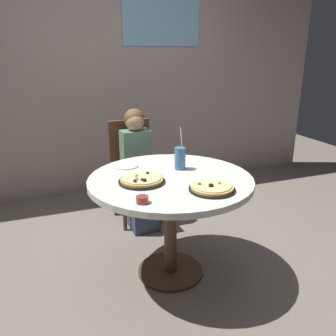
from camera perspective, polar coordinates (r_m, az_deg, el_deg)
ground_plane at (r=2.68m, az=0.39°, el=-16.79°), size 8.00×8.00×0.00m
wall_with_window at (r=4.00m, az=-9.54°, el=16.91°), size 5.20×0.14×2.90m
dining_table at (r=2.37m, az=0.42°, el=-4.02°), size 1.12×1.12×0.75m
chair_wooden at (r=3.31m, az=-5.85°, el=0.49°), size 0.42×0.42×0.95m
diner_child at (r=3.15m, az=-4.85°, el=-1.26°), size 0.27×0.42×1.08m
pizza_veggie at (r=2.24m, az=-4.37°, el=-1.98°), size 0.30×0.30×0.05m
pizza_cheese at (r=2.12m, az=7.29°, el=-3.28°), size 0.29×0.29×0.05m
soda_cup at (r=2.47m, az=2.01°, el=1.63°), size 0.08×0.08×0.31m
sauce_bowl at (r=1.93m, az=-4.29°, el=-5.25°), size 0.07×0.07×0.04m
plate_small at (r=2.56m, az=-7.03°, el=0.33°), size 0.18×0.18×0.01m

